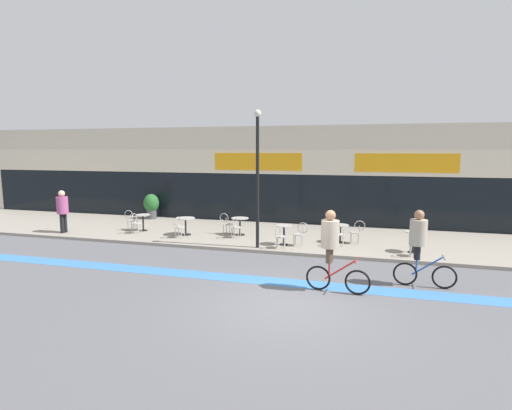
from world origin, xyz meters
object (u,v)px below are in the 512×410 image
object	(u,v)px
cafe_chair_0_side	(131,219)
cyclist_0	(420,241)
cafe_chair_4_near	(339,233)
cyclist_1	(332,243)
cafe_chair_5_near	(416,242)
bistro_table_0	(143,219)
bistro_table_2	(240,223)
cafe_chair_3_side	(300,232)
bistro_table_1	(186,223)
cafe_chair_0_near	(135,222)
bistro_table_5	(413,238)
cafe_chair_3_near	(281,235)
cafe_chair_1_near	(179,226)
lamp_post	(258,169)
cafe_chair_4_side	(357,230)
bistro_table_4	(340,230)
pedestrian_near_end	(62,208)
bistro_table_3	(284,231)
planter_pot	(151,205)
cafe_chair_2_side	(226,222)

from	to	relation	value
cafe_chair_0_side	cyclist_0	distance (m)	12.33
cafe_chair_4_near	cyclist_1	size ratio (longest dim) A/B	0.41
cafe_chair_5_near	cafe_chair_0_side	bearing A→B (deg)	83.69
bistro_table_0	bistro_table_2	distance (m)	4.44
cafe_chair_5_near	cyclist_1	world-z (taller)	cyclist_1
cafe_chair_3_side	cafe_chair_5_near	xyz separation A→B (m)	(3.99, -0.51, 0.00)
cafe_chair_4_near	bistro_table_1	bearing A→B (deg)	88.12
cafe_chair_0_near	cafe_chair_0_side	bearing A→B (deg)	40.02
bistro_table_5	cafe_chair_3_near	xyz separation A→B (m)	(-4.60, -0.74, -0.01)
cafe_chair_1_near	cafe_chair_5_near	bearing A→B (deg)	-92.33
bistro_table_5	cyclist_1	world-z (taller)	cyclist_1
cafe_chair_3_side	lamp_post	size ratio (longest dim) A/B	0.18
bistro_table_0	cafe_chair_4_side	size ratio (longest dim) A/B	0.81
lamp_post	cafe_chair_5_near	bearing A→B (deg)	1.59
cafe_chair_4_side	cyclist_1	bearing A→B (deg)	79.65
bistro_table_4	cafe_chair_3_near	world-z (taller)	cafe_chair_3_near
pedestrian_near_end	cafe_chair_1_near	bearing A→B (deg)	-177.13
lamp_post	cyclist_0	distance (m)	6.09
cafe_chair_3_side	cafe_chair_0_side	bearing A→B (deg)	-5.78
cafe_chair_5_near	bistro_table_5	bearing A→B (deg)	0.62
cafe_chair_4_near	cafe_chair_4_side	world-z (taller)	same
bistro_table_2	lamp_post	distance (m)	3.30
bistro_table_3	lamp_post	world-z (taller)	lamp_post
bistro_table_2	planter_pot	world-z (taller)	planter_pot
cafe_chair_0_side	lamp_post	world-z (taller)	lamp_post
cafe_chair_1_near	planter_pot	distance (m)	5.15
bistro_table_2	lamp_post	bearing A→B (deg)	-55.97
lamp_post	cyclist_1	world-z (taller)	lamp_post
lamp_post	cafe_chair_3_side	bearing A→B (deg)	24.18
cafe_chair_2_side	bistro_table_1	bearing A→B (deg)	-152.10
cyclist_0	cafe_chair_4_near	bearing A→B (deg)	125.46
lamp_post	cyclist_1	xyz separation A→B (m)	(2.98, -3.61, -1.72)
cafe_chair_0_side	cafe_chair_4_near	bearing A→B (deg)	-4.94
bistro_table_4	bistro_table_5	distance (m)	2.71
bistro_table_0	cyclist_1	bearing A→B (deg)	-30.95
cafe_chair_0_near	bistro_table_0	bearing A→B (deg)	-4.74
lamp_post	cafe_chair_2_side	bearing A→B (deg)	134.97
lamp_post	cafe_chair_3_near	bearing A→B (deg)	2.77
bistro_table_5	cyclist_1	size ratio (longest dim) A/B	0.35
bistro_table_0	cyclist_1	xyz separation A→B (m)	(8.69, -5.21, 0.66)
planter_pot	pedestrian_near_end	xyz separation A→B (m)	(-1.87, -4.18, 0.37)
cafe_chair_4_near	cafe_chair_0_side	bearing A→B (deg)	87.16
cafe_chair_2_side	planter_pot	xyz separation A→B (m)	(-5.05, 2.59, 0.21)
cafe_chair_5_near	bistro_table_4	bearing A→B (deg)	61.00
bistro_table_0	cafe_chair_3_near	xyz separation A→B (m)	(6.58, -1.56, 0.00)
bistro_table_3	cafe_chair_3_side	world-z (taller)	cafe_chair_3_side
bistro_table_0	pedestrian_near_end	bearing A→B (deg)	-157.68
cafe_chair_4_near	cafe_chair_0_near	bearing A→B (deg)	91.03
cafe_chair_0_near	cafe_chair_4_near	distance (m)	8.60
bistro_table_2	cyclist_1	xyz separation A→B (m)	(4.26, -5.51, 0.65)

